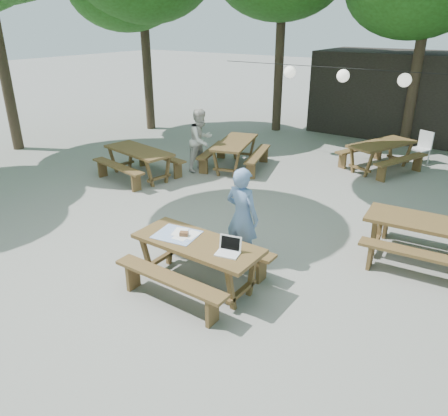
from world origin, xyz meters
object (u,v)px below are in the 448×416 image
main_picnic_table (198,263)px  second_person (201,140)px  picnic_table_nw (139,163)px  plastic_chair (419,154)px  woman (242,217)px

main_picnic_table → second_person: 5.65m
picnic_table_nw → second_person: (0.94, 1.40, 0.45)m
second_person → plastic_chair: bearing=-46.1°
main_picnic_table → picnic_table_nw: (-4.34, 3.09, 0.00)m
picnic_table_nw → woman: bearing=-15.9°
main_picnic_table → second_person: bearing=127.1°
second_person → plastic_chair: size_ratio=1.85×
woman → plastic_chair: 7.73m
main_picnic_table → picnic_table_nw: size_ratio=0.94×
plastic_chair → woman: bearing=-74.7°
picnic_table_nw → second_person: size_ratio=1.28×
main_picnic_table → plastic_chair: plastic_chair is taller
main_picnic_table → woman: 1.08m
main_picnic_table → woman: (0.17, 0.97, 0.45)m
woman → plastic_chair: (1.15, 7.62, -0.58)m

